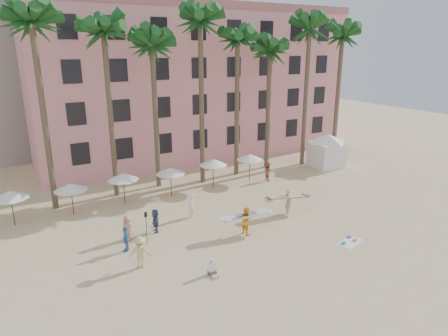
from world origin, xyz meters
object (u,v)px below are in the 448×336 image
cabana (327,148)px  carrier_white (246,220)px  pink_hotel (189,84)px  carrier_yellow (288,200)px

cabana → carrier_white: bearing=-149.9°
pink_hotel → cabana: bearing=-54.3°
cabana → pink_hotel: bearing=125.7°
pink_hotel → carrier_white: (-6.27, -22.68, -6.98)m
cabana → carrier_yellow: size_ratio=1.40×
cabana → carrier_yellow: (-11.28, -7.88, -0.98)m
cabana → carrier_yellow: bearing=-145.0°
carrier_yellow → carrier_white: carrier_yellow is taller
carrier_white → cabana: bearing=30.1°
carrier_yellow → pink_hotel: bearing=85.6°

